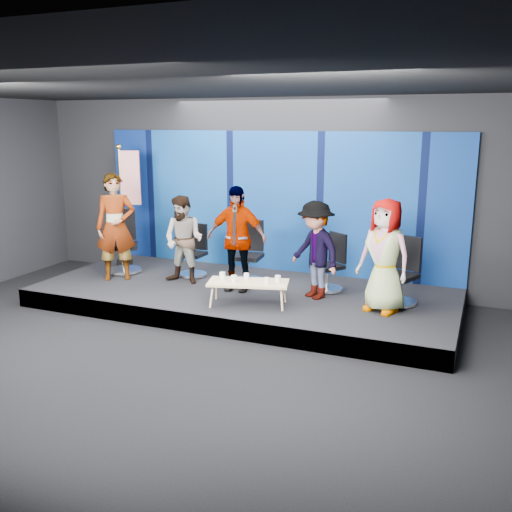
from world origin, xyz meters
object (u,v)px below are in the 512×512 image
object	(u,v)px
panelist_c	(236,238)
mug_d	(267,281)
panelist_d	(315,250)
chair_e	(401,282)
mug_c	(246,276)
chair_d	(330,272)
coffee_table	(248,283)
chair_b	(194,259)
mug_b	(234,279)
mug_e	(278,279)
mug_a	(222,276)
panelist_b	(184,240)
flag_stand	(128,202)
chair_a	(124,252)
panelist_e	(385,256)
chair_c	(248,262)
panelist_a	(116,227)

from	to	relation	value
panelist_c	mug_d	bearing A→B (deg)	-46.49
panelist_d	chair_e	xyz separation A→B (m)	(1.32, 0.21, -0.44)
mug_c	mug_d	distance (m)	0.40
panelist_d	mug_c	distance (m)	1.18
chair_d	coffee_table	xyz separation A→B (m)	(-0.94, -1.25, 0.03)
chair_b	mug_b	xyz separation A→B (m)	(1.43, -1.35, 0.12)
chair_b	chair_d	xyz separation A→B (m)	(2.56, 0.02, 0.01)
chair_e	coffee_table	size ratio (longest dim) A/B	0.80
mug_e	mug_a	bearing A→B (deg)	-170.46
panelist_b	chair_d	xyz separation A→B (m)	(2.47, 0.51, -0.45)
panelist_b	panelist_d	world-z (taller)	panelist_d
mug_e	flag_stand	world-z (taller)	flag_stand
coffee_table	flag_stand	world-z (taller)	flag_stand
chair_a	chair_b	size ratio (longest dim) A/B	1.24
panelist_e	coffee_table	size ratio (longest dim) A/B	1.29
chair_a	panelist_b	size ratio (longest dim) A/B	0.76
mug_e	flag_stand	size ratio (longest dim) A/B	0.05
chair_c	chair_e	bearing A→B (deg)	-10.52
coffee_table	chair_b	bearing A→B (deg)	142.72
mug_a	flag_stand	distance (m)	3.23
panelist_c	chair_e	world-z (taller)	panelist_c
chair_d	flag_stand	world-z (taller)	flag_stand
chair_e	mug_d	distance (m)	2.09
panelist_e	coffee_table	xyz separation A→B (m)	(-1.96, -0.51, -0.50)
panelist_b	mug_c	distance (m)	1.62
panelist_a	mug_e	xyz separation A→B (m)	(3.20, -0.37, -0.52)
chair_d	chair_e	xyz separation A→B (m)	(1.21, -0.27, 0.03)
chair_b	panelist_d	distance (m)	2.53
panelist_b	panelist_c	distance (m)	1.02
coffee_table	mug_c	bearing A→B (deg)	125.28
panelist_e	mug_d	distance (m)	1.78
chair_c	panelist_d	distance (m)	1.49
chair_a	panelist_b	xyz separation A→B (m)	(1.44, -0.23, 0.38)
mug_c	chair_b	bearing A→B (deg)	143.88
chair_d	panelist_d	xyz separation A→B (m)	(-0.11, -0.48, 0.46)
chair_b	mug_a	bearing A→B (deg)	-45.20
chair_b	mug_d	bearing A→B (deg)	-31.57
chair_d	mug_e	xyz separation A→B (m)	(-0.51, -1.12, 0.11)
panelist_c	panelist_d	xyz separation A→B (m)	(1.35, 0.06, -0.10)
chair_c	coffee_table	xyz separation A→B (m)	(0.52, -1.21, -0.01)
chair_a	chair_c	world-z (taller)	chair_a
panelist_a	chair_a	bearing A→B (deg)	80.28
panelist_e	mug_a	bearing A→B (deg)	-146.38
panelist_b	panelist_d	size ratio (longest dim) A/B	0.98
panelist_a	mug_b	xyz separation A→B (m)	(2.58, -0.63, -0.52)
panelist_c	flag_stand	xyz separation A→B (m)	(-2.66, 0.77, 0.37)
chair_a	mug_e	size ratio (longest dim) A/B	10.99
chair_e	mug_d	bearing A→B (deg)	-130.52
chair_a	mug_e	world-z (taller)	chair_a
panelist_e	mug_e	size ratio (longest dim) A/B	15.90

